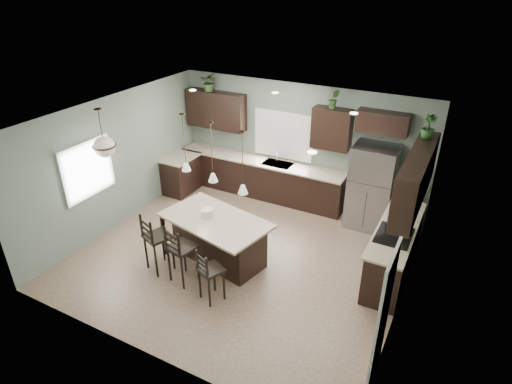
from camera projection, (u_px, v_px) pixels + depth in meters
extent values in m
plane|color=#9E8466|center=(242.00, 255.00, 8.42)|extent=(6.00, 6.00, 0.00)
cube|color=white|center=(383.00, 318.00, 5.51)|extent=(0.04, 0.82, 2.04)
cube|color=white|center=(284.00, 135.00, 10.01)|extent=(1.35, 0.02, 1.00)
cube|color=white|center=(87.00, 169.00, 8.31)|extent=(0.02, 1.10, 1.00)
cube|color=black|center=(181.00, 175.00, 10.66)|extent=(0.60, 0.90, 0.90)
cube|color=beige|center=(180.00, 157.00, 10.43)|extent=(0.66, 0.96, 0.04)
cube|color=black|center=(261.00, 178.00, 10.48)|extent=(4.20, 0.60, 0.90)
cube|color=beige|center=(260.00, 161.00, 10.25)|extent=(4.20, 0.66, 0.04)
cube|color=gray|center=(277.00, 164.00, 10.06)|extent=(0.70, 0.45, 0.01)
cylinder|color=silver|center=(277.00, 159.00, 9.97)|extent=(0.02, 0.02, 0.28)
cube|color=black|center=(216.00, 110.00, 10.43)|extent=(1.55, 0.34, 0.90)
cube|color=black|center=(332.00, 129.00, 9.21)|extent=(0.85, 0.34, 0.90)
cube|color=black|center=(383.00, 123.00, 8.64)|extent=(1.05, 0.34, 0.45)
cube|color=black|center=(394.00, 251.00, 7.79)|extent=(0.60, 2.35, 0.90)
cube|color=beige|center=(397.00, 229.00, 7.58)|extent=(0.66, 2.35, 0.04)
cube|color=black|center=(394.00, 235.00, 7.35)|extent=(0.58, 0.75, 0.02)
cube|color=gray|center=(374.00, 254.00, 7.70)|extent=(0.01, 0.72, 0.60)
cube|color=black|center=(416.00, 178.00, 7.04)|extent=(0.34, 2.35, 0.90)
cube|color=gray|center=(406.00, 206.00, 7.03)|extent=(0.40, 0.75, 0.40)
cube|color=gray|center=(371.00, 187.00, 9.00)|extent=(0.90, 0.74, 1.85)
cube|color=black|center=(216.00, 240.00, 8.07)|extent=(2.20, 1.54, 0.92)
cylinder|color=silver|center=(207.00, 212.00, 7.94)|extent=(0.24, 0.24, 0.14)
cube|color=black|center=(158.00, 242.00, 7.79)|extent=(0.56, 0.56, 1.18)
cube|color=black|center=(183.00, 253.00, 7.49)|extent=(0.52, 0.52, 1.17)
cube|color=black|center=(211.00, 275.00, 7.10)|extent=(0.49, 0.49, 1.00)
imported|color=#314E22|center=(209.00, 82.00, 10.14)|extent=(0.50, 0.46, 0.45)
imported|color=#325A27|center=(334.00, 99.00, 8.88)|extent=(0.28, 0.26, 0.41)
imported|color=#244E22|center=(428.00, 127.00, 7.33)|extent=(0.29, 0.29, 0.42)
plane|color=slate|center=(299.00, 144.00, 9.93)|extent=(6.00, 0.00, 6.00)
plane|color=slate|center=(138.00, 279.00, 5.62)|extent=(6.00, 0.00, 6.00)
plane|color=slate|center=(117.00, 162.00, 9.01)|extent=(0.00, 5.50, 5.50)
plane|color=slate|center=(411.00, 235.00, 6.54)|extent=(0.00, 5.50, 5.50)
plane|color=white|center=(240.00, 118.00, 7.12)|extent=(6.00, 6.00, 0.00)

